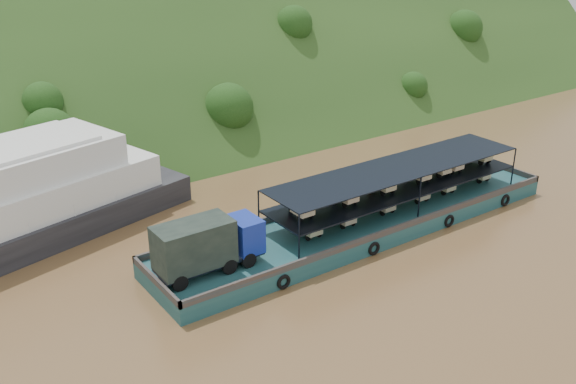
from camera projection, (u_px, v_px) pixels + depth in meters
ground at (332, 237)px, 49.39m from camera, size 160.00×160.00×0.00m
hillside at (142, 125)px, 76.40m from camera, size 140.00×39.60×39.60m
cargo_barge at (348, 222)px, 49.04m from camera, size 35.00×7.18×4.88m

